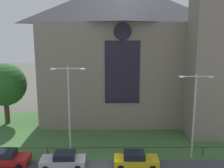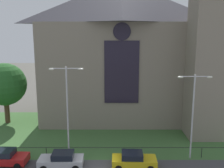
% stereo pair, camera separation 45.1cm
% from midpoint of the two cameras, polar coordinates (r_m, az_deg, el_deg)
% --- Properties ---
extents(ground, '(160.00, 160.00, 0.00)m').
position_cam_midpoint_polar(ground, '(34.26, -1.94, -10.33)').
color(ground, '#56544C').
extents(grass_verge, '(120.00, 20.00, 0.01)m').
position_cam_midpoint_polar(grass_verge, '(32.41, -2.01, -11.62)').
color(grass_verge, '#3D6633').
rests_on(grass_verge, ground).
extents(church_building, '(23.20, 16.20, 26.00)m').
position_cam_midpoint_polar(church_building, '(37.74, 2.75, 7.68)').
color(church_building, gray).
rests_on(church_building, ground).
extents(iron_railing, '(31.92, 0.07, 1.13)m').
position_cam_midpoint_polar(iron_railing, '(27.02, 2.57, -14.19)').
color(iron_railing, black).
rests_on(iron_railing, ground).
extents(tree_left_far, '(5.95, 5.95, 8.57)m').
position_cam_midpoint_polar(tree_left_far, '(38.69, -23.07, -0.15)').
color(tree_left_far, '#4C3823').
rests_on(tree_left_far, ground).
extents(streetlamp_near, '(3.37, 0.26, 9.46)m').
position_cam_midpoint_polar(streetlamp_near, '(25.52, -10.08, -4.09)').
color(streetlamp_near, '#B2B2B7').
rests_on(streetlamp_near, ground).
extents(streetlamp_far, '(3.37, 0.26, 8.68)m').
position_cam_midpoint_polar(streetlamp_far, '(26.59, 17.44, -4.76)').
color(streetlamp_far, '#B2B2B7').
rests_on(streetlamp_far, ground).
extents(parked_car_red, '(4.27, 2.15, 1.51)m').
position_cam_midpoint_polar(parked_car_red, '(27.72, -22.84, -14.95)').
color(parked_car_red, '#B21919').
rests_on(parked_car_red, ground).
extents(parked_car_silver, '(4.23, 2.08, 1.51)m').
position_cam_midpoint_polar(parked_car_silver, '(25.77, -11.27, -16.30)').
color(parked_car_silver, '#B7B7BC').
rests_on(parked_car_silver, ground).
extents(parked_car_yellow, '(4.26, 2.13, 1.51)m').
position_cam_midpoint_polar(parked_car_yellow, '(25.47, 4.77, -16.47)').
color(parked_car_yellow, gold).
rests_on(parked_car_yellow, ground).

